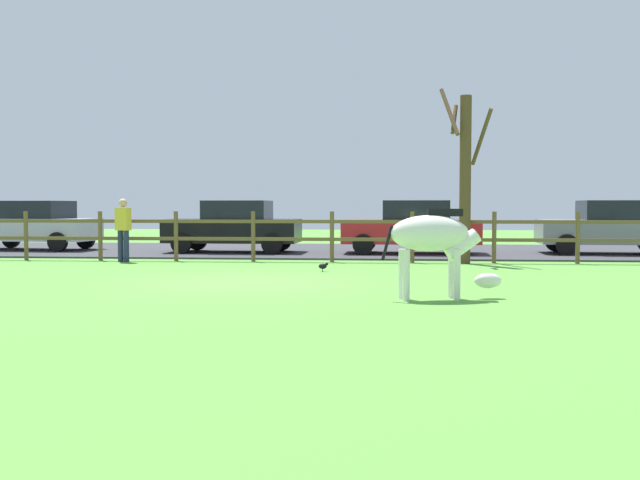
% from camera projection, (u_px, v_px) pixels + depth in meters
% --- Properties ---
extents(ground_plane, '(60.00, 60.00, 0.00)m').
position_uv_depth(ground_plane, '(242.00, 282.00, 13.76)').
color(ground_plane, '#549338').
extents(parking_asphalt, '(28.00, 7.40, 0.05)m').
position_uv_depth(parking_asphalt, '(299.00, 250.00, 23.01)').
color(parking_asphalt, '#38383D').
rests_on(parking_asphalt, ground_plane).
extents(paddock_fence, '(20.72, 0.11, 1.31)m').
position_uv_depth(paddock_fence, '(253.00, 233.00, 18.76)').
color(paddock_fence, brown).
rests_on(paddock_fence, ground_plane).
extents(bare_tree, '(1.30, 1.29, 4.43)m').
position_uv_depth(bare_tree, '(465.00, 174.00, 18.04)').
color(bare_tree, '#513A23').
rests_on(bare_tree, ground_plane).
extents(zebra, '(1.92, 0.73, 1.41)m').
position_uv_depth(zebra, '(435.00, 240.00, 11.18)').
color(zebra, white).
rests_on(zebra, ground_plane).
extents(crow_on_grass, '(0.22, 0.10, 0.20)m').
position_uv_depth(crow_on_grass, '(323.00, 266.00, 15.88)').
color(crow_on_grass, black).
rests_on(crow_on_grass, ground_plane).
extents(parked_car_grey, '(4.07, 2.03, 1.56)m').
position_uv_depth(parked_car_grey, '(610.00, 227.00, 21.01)').
color(parked_car_grey, slate).
rests_on(parked_car_grey, parking_asphalt).
extents(parked_car_black, '(4.04, 1.95, 1.56)m').
position_uv_depth(parked_car_black, '(234.00, 226.00, 21.76)').
color(parked_car_black, black).
rests_on(parked_car_black, parking_asphalt).
extents(parked_car_red, '(4.05, 1.97, 1.56)m').
position_uv_depth(parked_car_red, '(412.00, 227.00, 21.20)').
color(parked_car_red, red).
rests_on(parked_car_red, parking_asphalt).
extents(parked_car_silver, '(4.14, 2.18, 1.56)m').
position_uv_depth(parked_car_silver, '(34.00, 225.00, 22.95)').
color(parked_car_silver, '#B7BABF').
rests_on(parked_car_silver, parking_asphalt).
extents(visitor_near_fence, '(0.41, 0.31, 1.64)m').
position_uv_depth(visitor_near_fence, '(123.00, 227.00, 18.60)').
color(visitor_near_fence, '#232847').
rests_on(visitor_near_fence, ground_plane).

